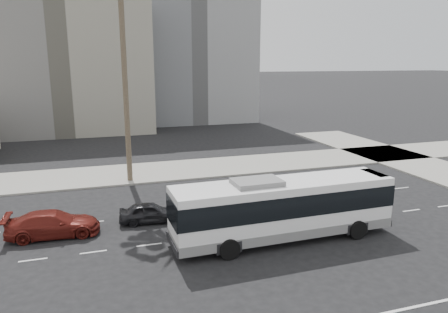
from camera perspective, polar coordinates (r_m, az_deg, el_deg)
name	(u,v)px	position (r m, az deg, el deg)	size (l,w,h in m)	color
ground	(249,232)	(25.63, 3.44, -10.25)	(700.00, 700.00, 0.00)	black
sidewalk_north	(190,169)	(39.69, -4.66, -1.70)	(120.00, 7.00, 0.15)	gray
midrise_beige_west	(63,68)	(67.02, -21.10, 11.18)	(24.00, 18.00, 18.00)	slate
midrise_gray_center	(185,44)	(75.83, -5.30, 15.11)	(20.00, 20.00, 26.00)	slate
civic_tower	(95,11)	(273.52, -17.21, 18.44)	(42.00, 42.00, 129.00)	beige
highrise_right	(180,17)	(258.77, -6.06, 18.42)	(26.00, 26.00, 70.00)	slate
highrise_far	(207,30)	(293.36, -2.30, 16.84)	(22.00, 22.00, 60.00)	slate
city_bus	(283,207)	(24.21, 8.11, -6.82)	(12.98, 3.17, 3.72)	white
car_a	(150,212)	(27.24, -10.12, -7.52)	(3.83, 1.54, 1.30)	black
car_b	(53,224)	(26.70, -22.31, -8.51)	(5.24, 2.13, 1.52)	maroon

